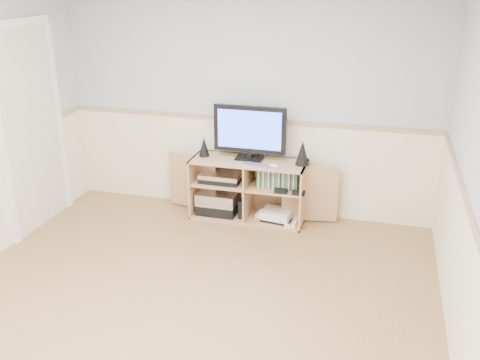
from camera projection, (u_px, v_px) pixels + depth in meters
name	position (u px, v px, depth m)	size (l,w,h in m)	color
room	(162.00, 168.00, 3.69)	(4.04, 4.54, 2.54)	#B27C4F
media_cabinet	(250.00, 187.00, 5.71)	(1.87, 0.45, 0.65)	tan
monitor	(250.00, 131.00, 5.48)	(0.76, 0.18, 0.57)	black
speaker_left	(204.00, 147.00, 5.65)	(0.11, 0.11, 0.21)	black
speaker_right	(302.00, 153.00, 5.38)	(0.14, 0.14, 0.25)	black
keyboard	(257.00, 165.00, 5.39)	(0.28, 0.11, 0.01)	silver
mouse	(274.00, 166.00, 5.34)	(0.10, 0.06, 0.04)	white
av_components	(219.00, 196.00, 5.78)	(0.51, 0.32, 0.47)	black
game_consoles	(276.00, 215.00, 5.67)	(0.46, 0.30, 0.11)	white
game_cases	(278.00, 179.00, 5.51)	(0.42, 0.14, 0.19)	#3F8C3F
wall_outlet	(340.00, 166.00, 5.55)	(0.12, 0.03, 0.12)	white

